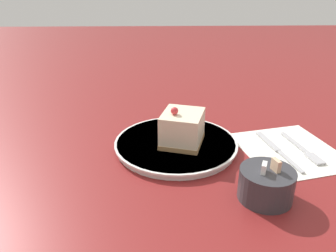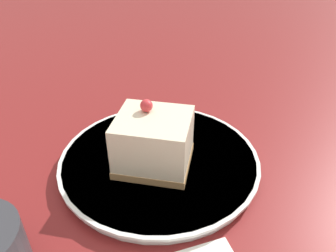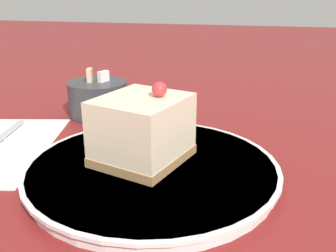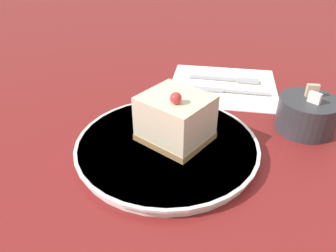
{
  "view_description": "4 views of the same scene",
  "coord_description": "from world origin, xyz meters",
  "px_view_note": "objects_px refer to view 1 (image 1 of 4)",
  "views": [
    {
      "loc": [
        0.08,
        0.7,
        0.37
      ],
      "look_at": [
        0.05,
        0.01,
        0.05
      ],
      "focal_mm": 35.0,
      "sensor_mm": 36.0,
      "label": 1
    },
    {
      "loc": [
        -0.34,
        0.04,
        0.32
      ],
      "look_at": [
        0.03,
        0.0,
        0.07
      ],
      "focal_mm": 35.0,
      "sensor_mm": 36.0,
      "label": 2
    },
    {
      "loc": [
        0.15,
        -0.35,
        0.2
      ],
      "look_at": [
        0.05,
        0.03,
        0.06
      ],
      "focal_mm": 40.0,
      "sensor_mm": 36.0,
      "label": 3
    },
    {
      "loc": [
        0.42,
        0.18,
        0.32
      ],
      "look_at": [
        0.05,
        0.02,
        0.05
      ],
      "focal_mm": 35.0,
      "sensor_mm": 36.0,
      "label": 4
    }
  ],
  "objects_px": {
    "cake_slice": "(182,128)",
    "knife": "(274,147)",
    "plate": "(176,144)",
    "fork": "(304,150)",
    "sugar_bowl": "(266,184)"
  },
  "relations": [
    {
      "from": "cake_slice",
      "to": "knife",
      "type": "bearing_deg",
      "value": -164.05
    },
    {
      "from": "plate",
      "to": "fork",
      "type": "height_order",
      "value": "plate"
    },
    {
      "from": "plate",
      "to": "fork",
      "type": "distance_m",
      "value": 0.3
    },
    {
      "from": "plate",
      "to": "cake_slice",
      "type": "bearing_deg",
      "value": 148.82
    },
    {
      "from": "cake_slice",
      "to": "fork",
      "type": "xyz_separation_m",
      "value": [
        -0.28,
        0.02,
        -0.05
      ]
    },
    {
      "from": "fork",
      "to": "cake_slice",
      "type": "bearing_deg",
      "value": -16.22
    },
    {
      "from": "plate",
      "to": "cake_slice",
      "type": "relative_size",
      "value": 2.38
    },
    {
      "from": "plate",
      "to": "sugar_bowl",
      "type": "height_order",
      "value": "sugar_bowl"
    },
    {
      "from": "cake_slice",
      "to": "knife",
      "type": "distance_m",
      "value": 0.22
    },
    {
      "from": "knife",
      "to": "cake_slice",
      "type": "bearing_deg",
      "value": -12.56
    },
    {
      "from": "plate",
      "to": "sugar_bowl",
      "type": "distance_m",
      "value": 0.25
    },
    {
      "from": "plate",
      "to": "fork",
      "type": "relative_size",
      "value": 1.84
    },
    {
      "from": "cake_slice",
      "to": "knife",
      "type": "xyz_separation_m",
      "value": [
        -0.22,
        0.0,
        -0.05
      ]
    },
    {
      "from": "knife",
      "to": "plate",
      "type": "bearing_deg",
      "value": -14.55
    },
    {
      "from": "plate",
      "to": "fork",
      "type": "xyz_separation_m",
      "value": [
        -0.29,
        0.03,
        -0.0
      ]
    }
  ]
}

